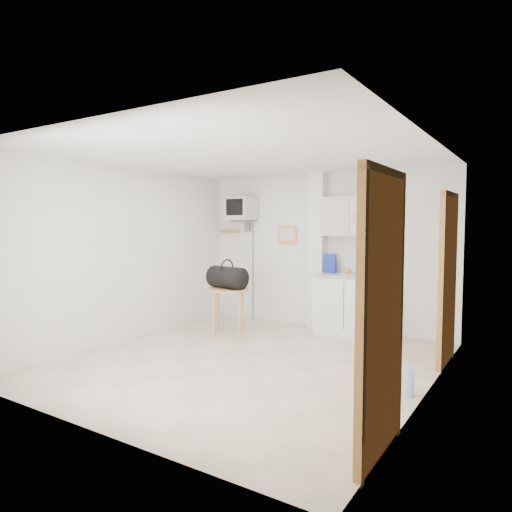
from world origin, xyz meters
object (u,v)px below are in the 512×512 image
Objects in this scene: round_table at (228,295)px; duffel_bag at (227,277)px; crt_television at (242,209)px; water_bottle at (409,382)px.

round_table is 0.26m from duffel_bag.
duffel_bag is (0.46, -1.06, -1.06)m from crt_television.
duffel_bag reaches higher than water_bottle.
round_table is at bearing 75.06° from duffel_bag.
round_table is 2.26× the size of water_bottle.
duffel_bag is 3.23m from water_bottle.
crt_television is at bearing 148.24° from water_bottle.
crt_television reaches higher than duffel_bag.
duffel_bag is at bearing -66.58° from crt_television.
round_table is at bearing 160.12° from water_bottle.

